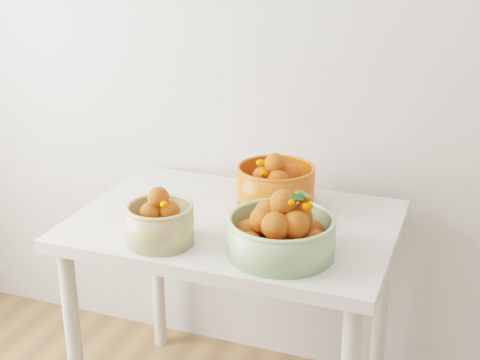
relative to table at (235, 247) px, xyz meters
The scene contains 4 objects.
table is the anchor object (origin of this frame).
bowl_cream 0.31m from the table, 122.11° to the right, with size 0.22×0.22×0.17m.
bowl_green 0.32m from the table, 41.01° to the right, with size 0.35×0.35×0.20m.
bowl_orange 0.24m from the table, 59.47° to the left, with size 0.32×0.32×0.19m.
Camera 1 is at (0.25, -0.20, 1.61)m, focal length 50.00 mm.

